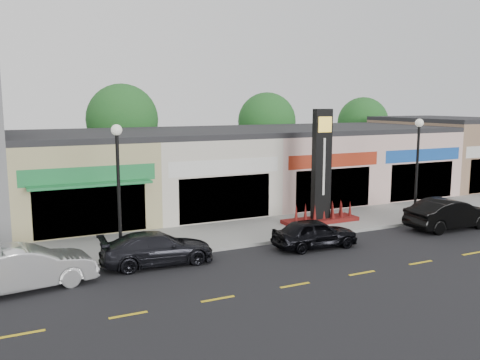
{
  "coord_description": "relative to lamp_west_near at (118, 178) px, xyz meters",
  "views": [
    {
      "loc": [
        -12.26,
        -17.85,
        6.5
      ],
      "look_at": [
        -1.85,
        4.0,
        2.77
      ],
      "focal_mm": 38.0,
      "sensor_mm": 36.0,
      "label": 1
    }
  ],
  "objects": [
    {
      "name": "car_white_van",
      "position": [
        -3.7,
        -1.77,
        -2.7
      ],
      "size": [
        2.27,
        4.9,
        1.55
      ],
      "primitive_type": "imported",
      "rotation": [
        0.0,
        0.0,
        1.71
      ],
      "color": "silver",
      "rests_on": "ground"
    },
    {
      "name": "shop_tan",
      "position": [
        27.5,
        8.98,
        -0.83
      ],
      "size": [
        7.0,
        10.01,
        5.3
      ],
      "color": "#8D6D52",
      "rests_on": "ground"
    },
    {
      "name": "car_black_conv",
      "position": [
        16.51,
        -1.9,
        -2.68
      ],
      "size": [
        1.74,
        4.83,
        1.58
      ],
      "primitive_type": "imported",
      "rotation": [
        0.0,
        0.0,
        1.56
      ],
      "color": "black",
      "rests_on": "ground"
    },
    {
      "name": "tree_rear_east",
      "position": [
        26.0,
        17.0,
        1.15
      ],
      "size": [
        4.6,
        4.6,
        6.94
      ],
      "color": "#382619",
      "rests_on": "ground"
    },
    {
      "name": "ground",
      "position": [
        8.0,
        -2.5,
        -3.48
      ],
      "size": [
        120.0,
        120.0,
        0.0
      ],
      "primitive_type": "plane",
      "color": "black",
      "rests_on": "ground"
    },
    {
      "name": "shop_pink_w",
      "position": [
        13.5,
        8.97,
        -1.08
      ],
      "size": [
        7.0,
        10.01,
        4.8
      ],
      "color": "beige",
      "rests_on": "ground"
    },
    {
      "name": "car_dark_sedan",
      "position": [
        1.23,
        -1.05,
        -2.82
      ],
      "size": [
        2.04,
        4.63,
        1.32
      ],
      "primitive_type": "imported",
      "rotation": [
        0.0,
        0.0,
        1.53
      ],
      "color": "black",
      "rests_on": "ground"
    },
    {
      "name": "car_black_sedan",
      "position": [
        8.3,
        -1.8,
        -2.81
      ],
      "size": [
        1.77,
        3.98,
        1.33
      ],
      "primitive_type": "imported",
      "rotation": [
        0.0,
        0.0,
        1.52
      ],
      "color": "black",
      "rests_on": "ground"
    },
    {
      "name": "shop_pink_e",
      "position": [
        20.5,
        8.97,
        -1.08
      ],
      "size": [
        7.0,
        10.01,
        4.8
      ],
      "color": "beige",
      "rests_on": "ground"
    },
    {
      "name": "pylon_sign",
      "position": [
        11.0,
        1.7,
        -1.2
      ],
      "size": [
        4.2,
        1.3,
        6.0
      ],
      "color": "#550E0E",
      "rests_on": "sidewalk"
    },
    {
      "name": "shop_cream",
      "position": [
        6.5,
        8.97,
        -1.08
      ],
      "size": [
        7.0,
        10.01,
        4.8
      ],
      "color": "beige",
      "rests_on": "ground"
    },
    {
      "name": "sidewalk",
      "position": [
        8.0,
        1.85,
        -3.4
      ],
      "size": [
        52.0,
        4.3,
        0.15
      ],
      "primitive_type": "cube",
      "color": "gray",
      "rests_on": "ground"
    },
    {
      "name": "tree_rear_west",
      "position": [
        4.0,
        17.0,
        1.74
      ],
      "size": [
        5.2,
        5.2,
        7.83
      ],
      "color": "#382619",
      "rests_on": "ground"
    },
    {
      "name": "lamp_east_near",
      "position": [
        16.0,
        0.0,
        0.0
      ],
      "size": [
        0.44,
        0.44,
        5.47
      ],
      "color": "black",
      "rests_on": "sidewalk"
    },
    {
      "name": "lamp_west_near",
      "position": [
        0.0,
        0.0,
        0.0
      ],
      "size": [
        0.44,
        0.44,
        5.47
      ],
      "color": "black",
      "rests_on": "sidewalk"
    },
    {
      "name": "curb",
      "position": [
        8.0,
        -0.4,
        -3.4
      ],
      "size": [
        52.0,
        0.2,
        0.15
      ],
      "primitive_type": "cube",
      "color": "gray",
      "rests_on": "ground"
    },
    {
      "name": "tree_rear_mid",
      "position": [
        16.0,
        17.0,
        1.41
      ],
      "size": [
        4.8,
        4.8,
        7.29
      ],
      "color": "#382619",
      "rests_on": "ground"
    },
    {
      "name": "shop_beige",
      "position": [
        -0.5,
        8.96,
        -1.08
      ],
      "size": [
        7.0,
        10.85,
        4.8
      ],
      "color": "tan",
      "rests_on": "ground"
    }
  ]
}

